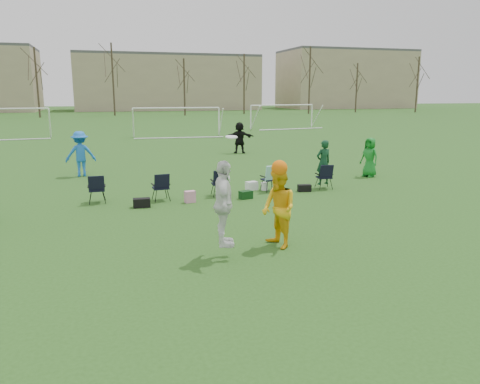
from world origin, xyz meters
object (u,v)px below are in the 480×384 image
object	(u,v)px
fielder_green_far	(370,157)
goal_left	(0,115)
goal_right	(282,110)
goal_mid	(177,114)
fielder_black	(240,138)
fielder_blue	(80,154)
center_contest	(256,206)

from	to	relation	value
fielder_green_far	goal_left	distance (m)	30.74
goal_left	goal_right	world-z (taller)	same
goal_left	goal_mid	world-z (taller)	same
fielder_black	goal_left	bearing A→B (deg)	-28.73
fielder_blue	fielder_green_far	distance (m)	12.88
fielder_blue	fielder_black	xyz separation A→B (m)	(9.11, 5.82, -0.05)
fielder_blue	goal_left	bearing A→B (deg)	-76.46
fielder_green_far	goal_right	size ratio (longest dim) A/B	0.24
fielder_green_far	center_contest	bearing A→B (deg)	-67.44
fielder_green_far	goal_mid	xyz separation A→B (m)	(-5.14, 22.03, 1.05)
goal_right	goal_left	bearing A→B (deg)	-179.25
fielder_blue	center_contest	world-z (taller)	center_contest
fielder_green_far	goal_right	xyz separation A→B (m)	(6.86, 28.03, 1.05)
fielder_green_far	goal_right	distance (m)	28.88
fielder_green_far	center_contest	world-z (taller)	center_contest
fielder_green_far	goal_right	world-z (taller)	goal_right
fielder_green_far	goal_left	bearing A→B (deg)	-164.38
fielder_blue	goal_mid	bearing A→B (deg)	-116.51
goal_left	fielder_green_far	bearing A→B (deg)	-56.46
fielder_blue	goal_mid	world-z (taller)	goal_mid
center_contest	goal_left	bearing A→B (deg)	109.05
fielder_green_far	fielder_blue	bearing A→B (deg)	-129.87
fielder_green_far	goal_left	world-z (taller)	goal_left
goal_right	fielder_black	bearing A→B (deg)	-126.63
center_contest	fielder_black	bearing A→B (deg)	74.82
center_contest	goal_mid	xyz separation A→B (m)	(2.89, 30.19, 0.81)
goal_left	fielder_blue	bearing A→B (deg)	-76.41
fielder_blue	fielder_black	world-z (taller)	fielder_blue
goal_left	goal_mid	xyz separation A→B (m)	(14.00, -2.00, 0.00)
fielder_blue	fielder_black	bearing A→B (deg)	-152.49
goal_left	goal_right	size ratio (longest dim) A/B	1.01
fielder_green_far	goal_mid	distance (m)	22.64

